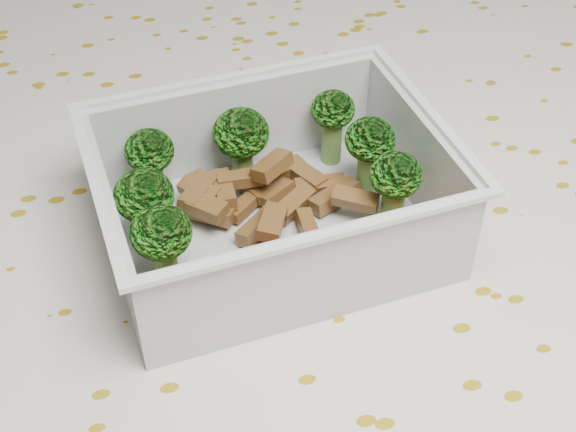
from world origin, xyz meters
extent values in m
cube|color=brown|center=(0.00, 0.00, 0.73)|extent=(1.40, 0.90, 0.04)
cube|color=silver|center=(0.00, 0.00, 0.75)|extent=(1.46, 0.96, 0.01)
cube|color=silver|center=(0.00, 0.48, 0.66)|extent=(1.46, 0.01, 0.18)
cube|color=silver|center=(0.00, 0.01, 0.76)|extent=(0.19, 0.15, 0.00)
cube|color=silver|center=(-0.01, 0.08, 0.79)|extent=(0.18, 0.02, 0.06)
cube|color=silver|center=(0.01, -0.06, 0.79)|extent=(0.18, 0.02, 0.06)
cube|color=silver|center=(0.09, 0.02, 0.79)|extent=(0.02, 0.13, 0.06)
cube|color=silver|center=(-0.09, 0.00, 0.79)|extent=(0.02, 0.13, 0.06)
cube|color=silver|center=(-0.01, 0.08, 0.82)|extent=(0.19, 0.02, 0.00)
cube|color=silver|center=(0.01, -0.06, 0.82)|extent=(0.19, 0.02, 0.00)
cube|color=silver|center=(0.09, 0.02, 0.82)|extent=(0.02, 0.14, 0.00)
cube|color=silver|center=(-0.09, 0.00, 0.82)|extent=(0.02, 0.14, 0.00)
cylinder|color=#608C3F|center=(-0.06, 0.05, 0.77)|extent=(0.01, 0.01, 0.03)
ellipsoid|color=#3B7F1E|center=(-0.06, 0.05, 0.80)|extent=(0.03, 0.03, 0.02)
cylinder|color=#608C3F|center=(-0.01, 0.06, 0.77)|extent=(0.01, 0.01, 0.03)
ellipsoid|color=#3B7F1E|center=(-0.01, 0.06, 0.80)|extent=(0.03, 0.03, 0.03)
cylinder|color=#608C3F|center=(0.05, 0.06, 0.78)|extent=(0.01, 0.01, 0.03)
ellipsoid|color=#3B7F1E|center=(0.05, 0.06, 0.80)|extent=(0.03, 0.03, 0.02)
cylinder|color=#608C3F|center=(-0.07, 0.02, 0.77)|extent=(0.01, 0.01, 0.03)
ellipsoid|color=#3B7F1E|center=(-0.07, 0.02, 0.80)|extent=(0.03, 0.03, 0.03)
cylinder|color=#608C3F|center=(0.06, 0.03, 0.77)|extent=(0.01, 0.01, 0.03)
ellipsoid|color=#3B7F1E|center=(0.06, 0.03, 0.80)|extent=(0.03, 0.03, 0.03)
cylinder|color=#608C3F|center=(-0.06, -0.01, 0.77)|extent=(0.01, 0.01, 0.03)
ellipsoid|color=#3B7F1E|center=(-0.06, -0.01, 0.80)|extent=(0.03, 0.03, 0.03)
cylinder|color=#608C3F|center=(0.07, 0.00, 0.77)|extent=(0.01, 0.01, 0.03)
ellipsoid|color=#3B7F1E|center=(0.07, 0.00, 0.80)|extent=(0.03, 0.03, 0.03)
cube|color=brown|center=(-0.04, 0.02, 0.78)|extent=(0.02, 0.02, 0.01)
cube|color=brown|center=(0.03, 0.05, 0.77)|extent=(0.03, 0.03, 0.01)
cube|color=brown|center=(-0.02, 0.04, 0.78)|extent=(0.01, 0.03, 0.01)
cube|color=brown|center=(0.01, 0.03, 0.77)|extent=(0.03, 0.02, 0.01)
cube|color=brown|center=(0.05, 0.01, 0.78)|extent=(0.03, 0.02, 0.01)
cube|color=brown|center=(0.02, 0.00, 0.77)|extent=(0.01, 0.03, 0.01)
cube|color=brown|center=(-0.03, 0.03, 0.77)|extent=(0.03, 0.03, 0.01)
cube|color=brown|center=(0.00, 0.00, 0.78)|extent=(0.02, 0.03, 0.01)
cube|color=brown|center=(0.00, 0.04, 0.77)|extent=(0.02, 0.03, 0.01)
cube|color=brown|center=(-0.04, 0.03, 0.78)|extent=(0.03, 0.03, 0.01)
cube|color=brown|center=(0.04, 0.02, 0.77)|extent=(0.04, 0.03, 0.01)
cube|color=brown|center=(0.02, 0.02, 0.77)|extent=(0.03, 0.03, 0.01)
cube|color=brown|center=(-0.03, 0.04, 0.78)|extent=(0.02, 0.03, 0.01)
cube|color=brown|center=(0.04, 0.04, 0.77)|extent=(0.03, 0.01, 0.01)
cube|color=brown|center=(-0.01, 0.01, 0.77)|extent=(0.03, 0.03, 0.01)
cube|color=brown|center=(-0.01, 0.04, 0.78)|extent=(0.03, 0.01, 0.01)
cube|color=brown|center=(0.01, 0.05, 0.77)|extent=(0.04, 0.02, 0.01)
cube|color=brown|center=(-0.04, 0.04, 0.78)|extent=(0.03, 0.03, 0.01)
cube|color=brown|center=(-0.01, 0.03, 0.77)|extent=(0.03, 0.03, 0.01)
cube|color=brown|center=(0.01, 0.04, 0.79)|extent=(0.03, 0.03, 0.01)
cylinder|color=#CE5B1D|center=(0.01, -0.03, 0.77)|extent=(0.14, 0.03, 0.02)
sphere|color=#CE5B1D|center=(0.08, -0.03, 0.77)|extent=(0.02, 0.02, 0.02)
sphere|color=#CE5B1D|center=(-0.06, -0.03, 0.77)|extent=(0.02, 0.02, 0.02)
camera|label=1|loc=(-0.08, -0.32, 1.08)|focal=50.00mm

